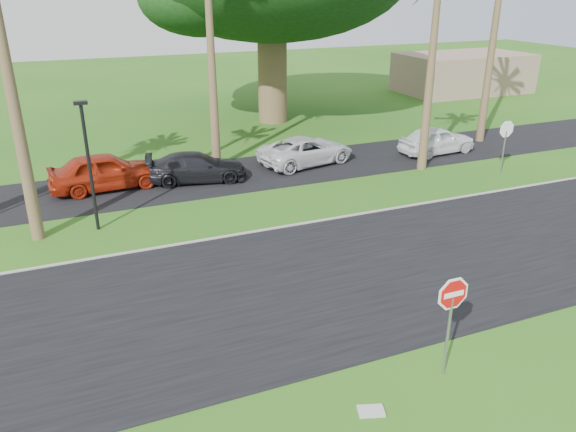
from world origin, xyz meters
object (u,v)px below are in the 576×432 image
(stop_sign_far, at_px, (506,136))
(car_minivan, at_px, (306,151))
(car_dark, at_px, (197,167))
(car_red, at_px, (105,171))
(car_pickup, at_px, (437,140))
(stop_sign_near, at_px, (451,307))

(stop_sign_far, bearing_deg, car_minivan, -31.50)
(car_minivan, bearing_deg, car_dark, 82.80)
(stop_sign_far, height_order, car_dark, stop_sign_far)
(car_minivan, bearing_deg, car_red, 77.98)
(car_red, relative_size, car_dark, 1.06)
(stop_sign_far, relative_size, car_red, 0.56)
(stop_sign_far, relative_size, car_minivan, 0.54)
(car_dark, bearing_deg, car_pickup, -81.46)
(car_minivan, height_order, car_pickup, car_pickup)
(stop_sign_near, distance_m, car_dark, 15.48)
(stop_sign_far, xyz_separation_m, car_red, (-17.23, 4.79, -0.98))
(stop_sign_near, distance_m, car_minivan, 16.25)
(car_dark, xyz_separation_m, car_pickup, (12.56, -0.44, 0.06))
(car_red, bearing_deg, car_pickup, -97.24)
(car_dark, distance_m, car_pickup, 12.57)
(stop_sign_near, height_order, car_dark, stop_sign_near)
(car_red, bearing_deg, car_dark, -101.01)
(stop_sign_far, relative_size, car_dark, 0.60)
(car_dark, bearing_deg, stop_sign_near, -162.48)
(car_minivan, bearing_deg, stop_sign_near, 154.85)
(stop_sign_near, xyz_separation_m, car_dark, (-1.87, 15.32, -1.14))
(stop_sign_near, xyz_separation_m, car_minivan, (3.69, 15.79, -1.10))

